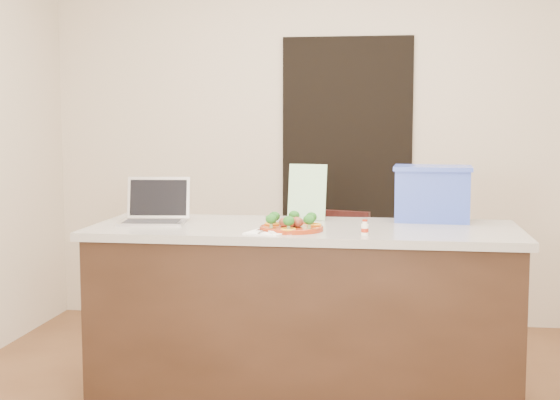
# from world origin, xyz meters

# --- Properties ---
(room_shell) EXTENTS (4.00, 4.00, 4.00)m
(room_shell) POSITION_xyz_m (0.00, 0.00, 1.62)
(room_shell) COLOR white
(room_shell) RESTS_ON ground
(doorway) EXTENTS (0.90, 0.02, 2.00)m
(doorway) POSITION_xyz_m (0.10, 1.98, 1.00)
(doorway) COLOR black
(doorway) RESTS_ON ground
(island) EXTENTS (2.06, 0.76, 0.92)m
(island) POSITION_xyz_m (0.00, 0.25, 0.46)
(island) COLOR black
(island) RESTS_ON ground
(plate) EXTENTS (0.30, 0.30, 0.02)m
(plate) POSITION_xyz_m (-0.04, 0.10, 0.93)
(plate) COLOR maroon
(plate) RESTS_ON island
(meatballs) EXTENTS (0.12, 0.12, 0.04)m
(meatballs) POSITION_xyz_m (-0.05, 0.10, 0.96)
(meatballs) COLOR brown
(meatballs) RESTS_ON plate
(broccoli) EXTENTS (0.23, 0.26, 0.04)m
(broccoli) POSITION_xyz_m (-0.04, 0.10, 0.98)
(broccoli) COLOR #144A13
(broccoli) RESTS_ON plate
(pepper_rings) EXTENTS (0.27, 0.24, 0.01)m
(pepper_rings) POSITION_xyz_m (-0.04, 0.10, 0.94)
(pepper_rings) COLOR orange
(pepper_rings) RESTS_ON plate
(napkin) EXTENTS (0.21, 0.21, 0.01)m
(napkin) POSITION_xyz_m (-0.14, -0.01, 0.92)
(napkin) COLOR white
(napkin) RESTS_ON island
(fork) EXTENTS (0.03, 0.15, 0.00)m
(fork) POSITION_xyz_m (-0.16, 0.00, 0.93)
(fork) COLOR #B8B9BD
(fork) RESTS_ON napkin
(knife) EXTENTS (0.06, 0.20, 0.01)m
(knife) POSITION_xyz_m (-0.11, -0.02, 0.93)
(knife) COLOR white
(knife) RESTS_ON napkin
(yogurt_bottle) EXTENTS (0.03, 0.03, 0.07)m
(yogurt_bottle) POSITION_xyz_m (0.30, -0.00, 0.95)
(yogurt_bottle) COLOR white
(yogurt_bottle) RESTS_ON island
(laptop) EXTENTS (0.34, 0.28, 0.22)m
(laptop) POSITION_xyz_m (-0.75, 0.27, 0.98)
(laptop) COLOR silver
(laptop) RESTS_ON island
(leaflet) EXTENTS (0.20, 0.08, 0.28)m
(leaflet) POSITION_xyz_m (-0.01, 0.49, 1.06)
(leaflet) COLOR white
(leaflet) RESTS_ON island
(blue_box) EXTENTS (0.40, 0.30, 0.28)m
(blue_box) POSITION_xyz_m (0.62, 0.54, 1.06)
(blue_box) COLOR #334AB8
(blue_box) RESTS_ON island
(chair) EXTENTS (0.49, 0.50, 0.89)m
(chair) POSITION_xyz_m (0.10, 1.03, 0.51)
(chair) COLOR #391311
(chair) RESTS_ON ground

